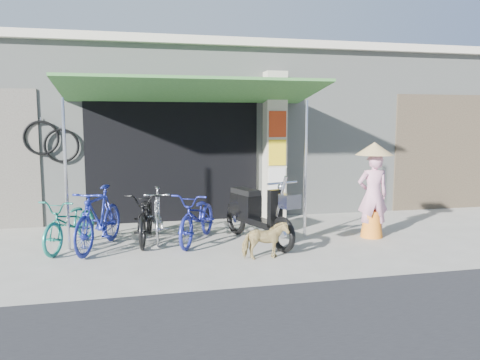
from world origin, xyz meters
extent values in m
plane|color=#A8A498|center=(0.00, 0.00, 0.00)|extent=(80.00, 80.00, 0.00)
cube|color=gray|center=(0.00, 5.10, 1.75)|extent=(12.00, 5.00, 3.50)
cube|color=beige|center=(0.00, 5.10, 3.58)|extent=(12.30, 5.30, 0.16)
cube|color=black|center=(-1.20, 2.58, 1.25)|extent=(3.40, 0.06, 2.50)
cube|color=black|center=(-1.20, 2.59, 0.55)|extent=(3.06, 0.04, 1.10)
torus|color=black|center=(-3.30, 2.54, 1.55)|extent=(0.65, 0.05, 0.65)
cylinder|color=silver|center=(-3.30, 2.56, 1.87)|extent=(0.02, 0.02, 0.12)
torus|color=black|center=(-3.65, 2.54, 1.70)|extent=(0.65, 0.05, 0.65)
cylinder|color=silver|center=(-3.65, 2.56, 2.02)|extent=(0.02, 0.02, 0.12)
cube|color=beige|center=(0.85, 2.45, 1.50)|extent=(0.42, 0.42, 3.00)
cube|color=#B62F0D|center=(0.85, 2.23, 1.95)|extent=(0.36, 0.02, 0.52)
cube|color=yellow|center=(0.85, 2.23, 1.38)|extent=(0.36, 0.02, 0.52)
cube|color=white|center=(0.85, 2.23, 0.82)|extent=(0.36, 0.02, 0.50)
cube|color=#377233|center=(-0.90, 1.65, 2.55)|extent=(4.60, 1.88, 0.35)
cylinder|color=silver|center=(-3.00, 0.75, 1.18)|extent=(0.05, 0.05, 2.36)
cylinder|color=silver|center=(0.90, 0.75, 1.18)|extent=(0.05, 0.05, 2.36)
cube|color=brown|center=(5.00, 2.59, 1.30)|extent=(2.60, 0.06, 2.60)
imported|color=#1B7D69|center=(-2.97, 0.87, 0.41)|extent=(1.07, 1.65, 0.82)
imported|color=navy|center=(-2.54, 0.71, 0.50)|extent=(1.02, 1.71, 0.99)
imported|color=black|center=(-1.79, 1.03, 0.43)|extent=(0.77, 1.70, 0.86)
imported|color=#B5B5BA|center=(-1.61, 1.08, 0.45)|extent=(0.52, 1.51, 0.89)
imported|color=navy|center=(-0.96, 0.80, 0.43)|extent=(1.23, 1.72, 0.86)
imported|color=tan|center=(-0.14, -0.38, 0.28)|extent=(0.67, 0.33, 0.56)
torus|color=black|center=(0.22, -0.12, 0.28)|extent=(0.28, 0.56, 0.56)
torus|color=black|center=(-0.23, 1.18, 0.28)|extent=(0.28, 0.56, 0.56)
cube|color=black|center=(-0.01, 0.53, 0.36)|extent=(0.55, 1.02, 0.11)
cube|color=black|center=(-0.13, 0.88, 0.59)|extent=(0.45, 0.64, 0.36)
cube|color=black|center=(-0.13, 0.88, 0.81)|extent=(0.43, 0.63, 0.09)
cube|color=black|center=(0.15, 0.08, 0.65)|extent=(0.25, 0.18, 0.59)
cylinder|color=silver|center=(0.21, -0.09, 1.08)|extent=(0.53, 0.21, 0.03)
cube|color=silver|center=(0.28, -0.26, 0.82)|extent=(0.33, 0.29, 0.21)
imported|color=pink|center=(2.03, 0.48, 0.74)|extent=(0.58, 0.43, 1.47)
cone|color=orange|center=(2.03, 0.48, 0.23)|extent=(0.38, 0.38, 0.46)
cone|color=tan|center=(2.03, 0.48, 1.54)|extent=(0.64, 0.64, 0.22)
camera|label=1|loc=(-1.96, -6.79, 2.00)|focal=35.00mm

